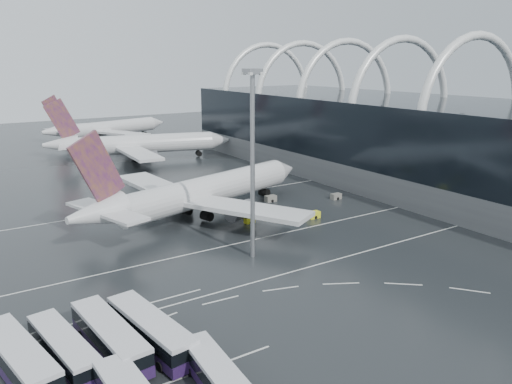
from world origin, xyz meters
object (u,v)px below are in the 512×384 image
gse_cart_belly_a (314,215)px  gse_cart_belly_e (220,201)px  bus_row_near_c (110,337)px  bus_row_near_b (64,349)px  bus_row_near_d (151,330)px  floodlight_mast (252,142)px  gse_cart_belly_c (249,220)px  airliner_main (200,193)px  bus_row_near_a (19,359)px  gse_cart_belly_b (271,199)px  airliner_gate_c (106,129)px  bus_row_far_c (219,379)px  airliner_gate_b (138,145)px  gse_cart_belly_d (336,196)px

gse_cart_belly_a → gse_cart_belly_e: bearing=119.3°
bus_row_near_c → bus_row_near_b: bearing=77.4°
bus_row_near_d → floodlight_mast: bearing=-63.0°
floodlight_mast → gse_cart_belly_c: floodlight_mast is taller
gse_cart_belly_c → gse_cart_belly_e: gse_cart_belly_e is taller
airliner_main → bus_row_near_a: (-36.84, -35.65, -2.86)m
airliner_main → bus_row_near_c: size_ratio=3.91×
bus_row_near_c → gse_cart_belly_b: size_ratio=5.89×
airliner_gate_c → bus_row_near_a: airliner_gate_c is taller
bus_row_near_b → bus_row_far_c: bus_row_near_b is taller
airliner_gate_b → floodlight_mast: 84.41m
floodlight_mast → gse_cart_belly_a: size_ratio=12.07×
airliner_gate_c → gse_cart_belly_a: airliner_gate_c is taller
airliner_gate_b → bus_row_near_b: (-42.53, -96.23, -3.02)m
bus_row_near_b → gse_cart_belly_e: bearing=-52.3°
airliner_gate_b → gse_cart_belly_e: airliner_gate_b is taller
bus_row_near_d → gse_cart_belly_d: (54.99, 32.98, -1.28)m
bus_row_near_d → gse_cart_belly_e: 54.08m
gse_cart_belly_a → gse_cart_belly_d: gse_cart_belly_a is taller
airliner_gate_c → bus_row_far_c: bearing=-117.6°
gse_cart_belly_b → bus_row_far_c: bearing=-128.6°
gse_cart_belly_d → gse_cart_belly_e: gse_cart_belly_e is taller
airliner_gate_b → gse_cart_belly_d: bearing=-57.6°
airliner_gate_c → bus_row_near_b: 146.07m
floodlight_mast → gse_cart_belly_c: bearing=59.7°
bus_row_near_b → airliner_main: bearing=-50.7°
airliner_main → gse_cart_belly_e: bearing=21.7°
bus_row_far_c → gse_cart_belly_a: bus_row_far_c is taller
airliner_gate_c → gse_cart_belly_d: size_ratio=22.08×
airliner_gate_b → airliner_gate_c: 42.63m
bus_row_near_b → gse_cart_belly_b: 62.76m
gse_cart_belly_a → bus_row_near_a: bearing=-156.9°
gse_cart_belly_c → airliner_gate_b: bearing=87.0°
bus_row_near_b → floodlight_mast: floodlight_mast is taller
bus_row_near_a → bus_row_near_d: bearing=-108.9°
airliner_gate_b → airliner_gate_c: size_ratio=1.09×
bus_row_near_d → gse_cart_belly_e: bearing=-43.9°
airliner_gate_c → gse_cart_belly_e: size_ratio=19.95×
bus_row_near_c → airliner_gate_c: bearing=-21.8°
bus_row_near_b → gse_cart_belly_a: bearing=-73.3°
bus_row_near_b → floodlight_mast: 37.18m
floodlight_mast → airliner_main: bearing=84.4°
airliner_gate_b → bus_row_far_c: bearing=-91.8°
gse_cart_belly_d → bus_row_near_d: bearing=-149.0°
airliner_gate_c → gse_cart_belly_c: bearing=-108.0°
bus_row_far_c → gse_cart_belly_c: 49.01m
gse_cart_belly_e → gse_cart_belly_a: bearing=-60.7°
bus_row_near_b → bus_row_near_c: bearing=-105.5°
bus_row_near_a → gse_cart_belly_e: (44.52, 41.66, -1.21)m
airliner_gate_b → gse_cart_belly_e: size_ratio=21.67×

